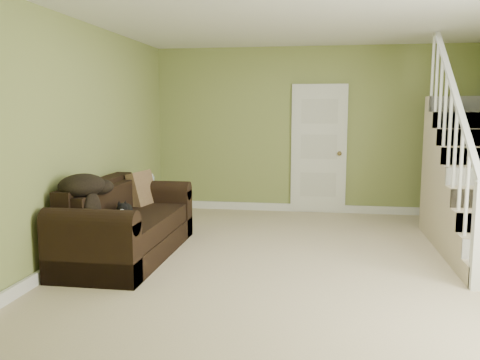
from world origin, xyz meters
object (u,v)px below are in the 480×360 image
(side_table, at_px, (149,210))
(banana, at_px, (120,224))
(sofa, at_px, (125,228))
(cat, at_px, (123,211))

(side_table, bearing_deg, banana, -80.36)
(sofa, height_order, side_table, sofa)
(side_table, height_order, cat, side_table)
(sofa, relative_size, side_table, 2.73)
(cat, height_order, banana, cat)
(cat, bearing_deg, sofa, 94.88)
(banana, bearing_deg, cat, 70.05)
(sofa, xyz_separation_m, cat, (0.06, -0.16, 0.22))
(sofa, xyz_separation_m, side_table, (-0.12, 1.15, -0.04))
(sofa, bearing_deg, banana, -72.78)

